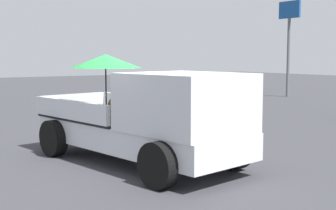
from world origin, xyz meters
TOP-DOWN VIEW (x-y plane):
  - ground_plane at (0.00, 0.00)m, footprint 80.00×80.00m
  - pickup_truck_main at (0.45, 0.05)m, footprint 5.28×2.88m
  - motel_sign at (-8.95, 14.57)m, footprint 1.40×0.16m

SIDE VIEW (x-z plane):
  - ground_plane at x=0.00m, z-range 0.00..0.00m
  - pickup_truck_main at x=0.45m, z-range -0.14..2.11m
  - motel_sign at x=-8.95m, z-range 1.04..6.14m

